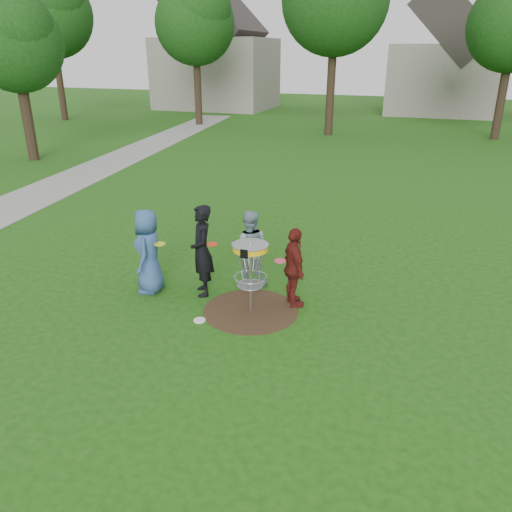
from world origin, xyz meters
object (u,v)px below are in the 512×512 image
(player_blue, at_px, (149,251))
(player_maroon, at_px, (294,268))
(player_grey, at_px, (249,248))
(disc_golf_basket, at_px, (250,261))
(player_black, at_px, (202,251))

(player_blue, bearing_deg, player_maroon, 81.70)
(player_grey, height_order, player_maroon, player_grey)
(player_maroon, height_order, disc_golf_basket, player_maroon)
(player_grey, xyz_separation_m, player_maroon, (1.12, -0.61, -0.02))
(player_blue, distance_m, disc_golf_basket, 2.22)
(player_grey, bearing_deg, disc_golf_basket, 95.92)
(player_maroon, xyz_separation_m, disc_golf_basket, (-0.69, -0.50, 0.24))
(player_blue, bearing_deg, disc_golf_basket, 71.04)
(player_blue, xyz_separation_m, player_black, (1.06, 0.23, 0.06))
(player_black, distance_m, disc_golf_basket, 1.22)
(player_blue, xyz_separation_m, player_grey, (1.78, 0.95, -0.06))
(player_black, xyz_separation_m, player_maroon, (1.84, 0.11, -0.14))
(player_black, relative_size, player_grey, 1.15)
(disc_golf_basket, bearing_deg, player_blue, 176.15)
(player_grey, height_order, disc_golf_basket, player_grey)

